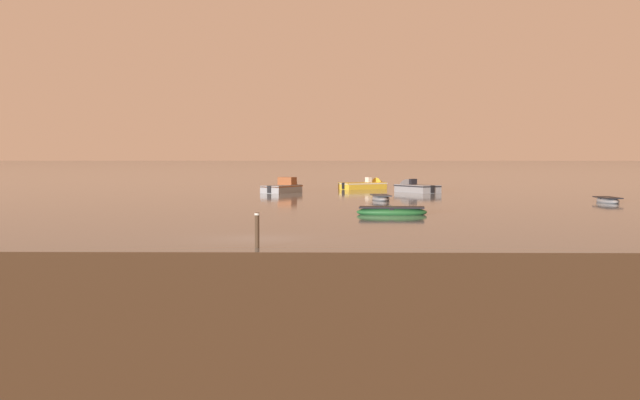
{
  "coord_description": "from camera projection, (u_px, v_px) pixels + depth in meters",
  "views": [
    {
      "loc": [
        3.55,
        -43.23,
        3.87
      ],
      "look_at": [
        2.22,
        27.42,
        0.39
      ],
      "focal_mm": 54.54,
      "sensor_mm": 36.0,
      "label": 1
    }
  ],
  "objects": [
    {
      "name": "ground_plane",
      "position": [
        259.0,
        239.0,
        43.43
      ],
      "size": [
        800.0,
        800.0,
        0.0
      ],
      "primitive_type": "plane",
      "color": "slate"
    },
    {
      "name": "motorboat_moored_0",
      "position": [
        286.0,
        189.0,
        94.17
      ],
      "size": [
        4.21,
        6.01,
        2.17
      ],
      "rotation": [
        0.0,
        0.0,
        1.13
      ],
      "color": "gray",
      "rests_on": "ground"
    },
    {
      "name": "motorboat_moored_2",
      "position": [
        369.0,
        186.0,
        102.33
      ],
      "size": [
        5.85,
        4.82,
        1.96
      ],
      "rotation": [
        0.0,
        0.0,
        0.59
      ],
      "color": "gold",
      "rests_on": "ground"
    },
    {
      "name": "rowboat_moored_0",
      "position": [
        381.0,
        198.0,
        78.43
      ],
      "size": [
        1.69,
        4.04,
        0.62
      ],
      "rotation": [
        0.0,
        0.0,
        1.66
      ],
      "color": "gray",
      "rests_on": "ground"
    },
    {
      "name": "mudflat_shore",
      "position": [
        319.0,
        316.0,
        22.11
      ],
      "size": [
        398.49,
        25.46,
        0.28
      ],
      "primitive_type": "cube",
      "color": "brown",
      "rests_on": "ground"
    },
    {
      "name": "rowboat_moored_4",
      "position": [
        392.0,
        212.0,
        60.33
      ],
      "size": [
        4.48,
        1.8,
        0.69
      ],
      "rotation": [
        0.0,
        0.0,
        6.21
      ],
      "color": "#23602D",
      "rests_on": "ground"
    },
    {
      "name": "mooring_post_near",
      "position": [
        257.0,
        231.0,
        39.26
      ],
      "size": [
        0.22,
        0.22,
        1.59
      ],
      "color": "#443323",
      "rests_on": "ground"
    },
    {
      "name": "motorboat_moored_1",
      "position": [
        412.0,
        189.0,
        94.39
      ],
      "size": [
        4.68,
        6.19,
        2.04
      ],
      "rotation": [
        0.0,
        0.0,
        2.08
      ],
      "color": "gray",
      "rests_on": "ground"
    },
    {
      "name": "rowboat_moored_1",
      "position": [
        608.0,
        200.0,
        74.7
      ],
      "size": [
        1.51,
        3.87,
        0.6
      ],
      "rotation": [
        0.0,
        0.0,
        1.63
      ],
      "color": "gray",
      "rests_on": "ground"
    }
  ]
}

